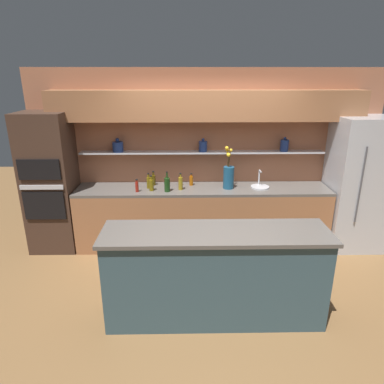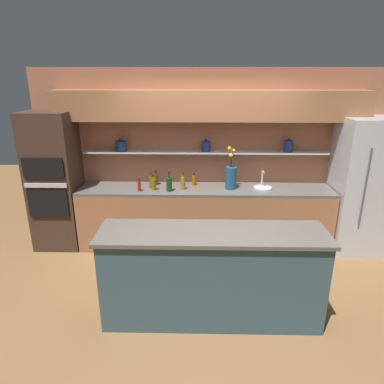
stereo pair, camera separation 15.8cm
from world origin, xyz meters
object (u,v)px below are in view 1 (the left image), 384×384
bottle_wine_2 (167,184)px  bottle_oil_0 (153,180)px  bottle_sauce_5 (180,181)px  bottle_sauce_3 (137,186)px  bottle_oil_4 (181,183)px  flower_vase (229,176)px  bottle_sauce_6 (191,180)px  oven_tower (51,183)px  bottle_oil_1 (149,182)px  bottle_oil_7 (151,185)px  sink_fixture (260,186)px  refrigerator (357,184)px

bottle_wine_2 → bottle_oil_0: bearing=126.2°
bottle_oil_0 → bottle_wine_2: 0.38m
bottle_oil_0 → bottle_sauce_5: 0.40m
bottle_sauce_3 → bottle_oil_4: 0.62m
flower_vase → bottle_sauce_6: flower_vase is taller
bottle_oil_0 → oven_tower: bearing=-173.9°
bottle_oil_1 → bottle_sauce_6: size_ratio=1.23×
bottle_oil_4 → oven_tower: bearing=178.0°
bottle_oil_0 → bottle_oil_7: bottle_oil_7 is taller
bottle_oil_1 → sink_fixture: bearing=0.2°
bottle_sauce_3 → bottle_sauce_6: bottle_sauce_3 is taller
sink_fixture → refrigerator: bearing=-2.0°
bottle_sauce_3 → flower_vase: bearing=6.1°
bottle_oil_1 → bottle_wine_2: bottle_wine_2 is taller
bottle_oil_1 → bottle_wine_2: (0.28, -0.15, 0.01)m
bottle_oil_0 → bottle_sauce_3: (-0.21, -0.31, -0.00)m
bottle_oil_1 → bottle_wine_2: bearing=-28.7°
flower_vase → bottle_sauce_6: bearing=164.6°
bottle_wine_2 → flower_vase: bearing=8.5°
sink_fixture → bottle_sauce_5: (-1.18, 0.11, 0.04)m
bottle_oil_4 → bottle_oil_7: 0.42m
sink_fixture → bottle_wine_2: (-1.36, -0.16, 0.08)m
oven_tower → bottle_oil_1: 1.42m
refrigerator → sink_fixture: (-1.42, 0.05, -0.03)m
bottle_sauce_3 → oven_tower: bearing=173.2°
refrigerator → bottle_oil_4: bearing=-179.4°
bottle_sauce_3 → bottle_oil_7: bearing=13.7°
bottle_sauce_3 → bottle_oil_7: size_ratio=0.82×
bottle_wine_2 → bottle_oil_4: bearing=22.9°
flower_vase → bottle_sauce_3: 1.33m
bottle_sauce_5 → refrigerator: bearing=-3.5°
refrigerator → bottle_wine_2: bearing=-177.8°
oven_tower → sink_fixture: size_ratio=7.48×
bottle_sauce_6 → bottle_oil_4: bearing=-128.1°
sink_fixture → bottle_oil_0: 1.59m
refrigerator → bottle_wine_2: (-2.78, -0.11, 0.05)m
refrigerator → bottle_oil_4: refrigerator is taller
refrigerator → sink_fixture: 1.42m
refrigerator → oven_tower: oven_tower is taller
refrigerator → bottle_oil_0: 3.01m
refrigerator → bottle_oil_1: (-3.06, 0.04, 0.03)m
refrigerator → bottle_sauce_5: size_ratio=11.73×
bottle_sauce_3 → bottle_sauce_5: size_ratio=1.13×
bottle_oil_1 → oven_tower: bearing=-179.7°
sink_fixture → bottle_oil_4: bearing=-176.2°
bottle_wine_2 → bottle_oil_7: (-0.23, 0.04, -0.02)m
bottle_wine_2 → sink_fixture: bearing=6.6°
refrigerator → bottle_oil_7: 3.01m
flower_vase → bottle_sauce_5: 0.73m
sink_fixture → bottle_oil_7: bearing=-175.8°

